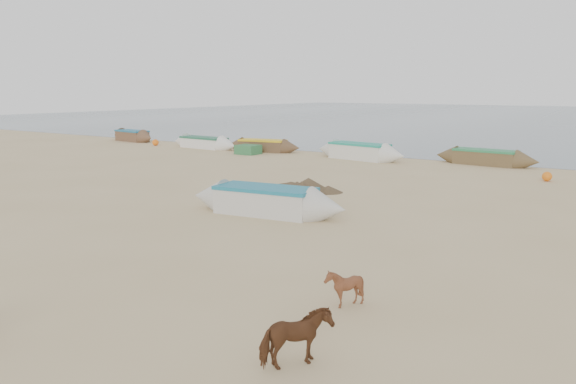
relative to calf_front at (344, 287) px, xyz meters
The scene contains 7 objects.
ground 4.87m from the calf_front, 166.36° to the left, with size 140.00×140.00×0.00m, color tan.
calf_front is the anchor object (origin of this frame).
calf_right 2.63m from the calf_front, 77.71° to the right, with size 0.92×0.79×0.93m, color #58321C.
near_canoe 8.41m from the calf_front, 136.27° to the left, with size 5.75×1.34×0.94m, color beige, non-canonical shape.
debris_pile 12.36m from the calf_front, 128.00° to the left, with size 3.12×3.12×0.43m, color brown.
waterline_canoes 22.96m from the calf_front, 111.76° to the left, with size 51.26×3.67×0.98m.
beach_clutter 20.81m from the calf_front, 92.65° to the left, with size 43.34×5.28×0.64m.
Camera 1 is at (9.53, -10.38, 4.18)m, focal length 35.00 mm.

